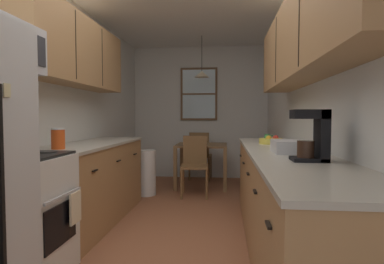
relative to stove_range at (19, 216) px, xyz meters
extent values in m
plane|color=#995B3D|center=(0.99, 1.46, -0.47)|extent=(12.00, 12.00, 0.00)
cube|color=silver|center=(-0.36, 1.46, 0.80)|extent=(0.10, 9.00, 2.55)
cube|color=silver|center=(2.34, 1.46, 0.80)|extent=(0.10, 9.00, 2.55)
cube|color=silver|center=(0.99, 4.11, 0.80)|extent=(4.40, 0.10, 2.55)
cube|color=black|center=(0.39, -0.69, 0.33)|extent=(0.02, 0.02, 1.09)
cube|color=beige|center=(0.38, -0.61, 0.85)|extent=(0.01, 0.05, 0.07)
cube|color=white|center=(0.00, 0.00, -0.02)|extent=(0.62, 0.61, 0.90)
cube|color=black|center=(0.32, 0.00, -0.05)|extent=(0.01, 0.43, 0.30)
cube|color=silver|center=(0.34, 0.00, 0.16)|extent=(0.02, 0.49, 0.02)
cube|color=black|center=(0.00, 0.00, 0.44)|extent=(0.59, 0.58, 0.02)
cylinder|color=#2D2D2D|center=(-0.14, 0.13, 0.45)|extent=(0.15, 0.15, 0.01)
cylinder|color=#2D2D2D|center=(0.14, -0.13, 0.45)|extent=(0.15, 0.15, 0.01)
cylinder|color=#2D2D2D|center=(0.14, 0.13, 0.45)|extent=(0.15, 0.15, 0.01)
cube|color=black|center=(0.08, -0.06, 1.22)|extent=(0.01, 0.35, 0.23)
cube|color=#2D2D33|center=(0.08, 0.20, 1.22)|extent=(0.01, 0.12, 0.23)
cube|color=#A87A4C|center=(-0.01, 1.29, -0.04)|extent=(0.60, 1.95, 0.87)
cube|color=#B7B2A3|center=(-0.01, 1.29, 0.41)|extent=(0.63, 1.97, 0.03)
cube|color=black|center=(0.31, 0.64, 0.23)|extent=(0.02, 0.10, 0.01)
cube|color=black|center=(0.31, 1.29, 0.23)|extent=(0.02, 0.10, 0.01)
cube|color=black|center=(0.31, 1.94, 0.23)|extent=(0.02, 0.10, 0.01)
cube|color=#A87A4C|center=(-0.15, 1.24, 1.43)|extent=(0.32, 2.05, 0.73)
cube|color=#2D2319|center=(0.02, 0.90, 1.43)|extent=(0.01, 0.01, 0.68)
cube|color=#2D2319|center=(0.02, 1.58, 1.43)|extent=(0.01, 0.01, 0.68)
cube|color=#A87A4C|center=(1.99, 0.61, -0.04)|extent=(0.60, 3.24, 0.87)
cube|color=#B7B2A3|center=(1.99, 0.61, 0.41)|extent=(0.63, 3.26, 0.03)
cube|color=black|center=(1.68, -0.68, 0.23)|extent=(0.02, 0.10, 0.01)
cube|color=black|center=(1.68, -0.03, 0.23)|extent=(0.02, 0.10, 0.01)
cube|color=black|center=(1.68, 0.61, 0.23)|extent=(0.02, 0.10, 0.01)
cube|color=black|center=(1.68, 1.26, 0.23)|extent=(0.02, 0.10, 0.01)
cube|color=black|center=(1.68, 1.91, 0.23)|extent=(0.02, 0.10, 0.01)
cube|color=#A87A4C|center=(2.13, 0.56, 1.37)|extent=(0.32, 2.94, 0.68)
cube|color=#2D2319|center=(1.97, 0.08, 1.37)|extent=(0.01, 0.01, 0.63)
cube|color=#2D2319|center=(1.97, 1.05, 1.37)|extent=(0.01, 0.01, 0.63)
cube|color=brown|center=(1.09, 3.23, 0.24)|extent=(0.85, 0.79, 0.03)
cube|color=brown|center=(0.69, 2.86, -0.12)|extent=(0.06, 0.06, 0.69)
cube|color=brown|center=(1.49, 2.86, -0.12)|extent=(0.06, 0.06, 0.69)
cube|color=brown|center=(0.69, 3.60, -0.12)|extent=(0.06, 0.06, 0.69)
cube|color=brown|center=(1.49, 3.60, -0.12)|extent=(0.06, 0.06, 0.69)
cube|color=brown|center=(1.03, 2.56, -0.02)|extent=(0.42, 0.42, 0.04)
cube|color=brown|center=(1.02, 2.74, 0.20)|extent=(0.37, 0.05, 0.45)
cylinder|color=brown|center=(1.23, 2.38, -0.26)|extent=(0.04, 0.04, 0.43)
cylinder|color=brown|center=(0.86, 2.36, -0.26)|extent=(0.04, 0.04, 0.43)
cylinder|color=brown|center=(1.21, 2.75, -0.26)|extent=(0.04, 0.04, 0.43)
cylinder|color=brown|center=(0.84, 2.73, -0.26)|extent=(0.04, 0.04, 0.43)
cube|color=brown|center=(1.02, 3.90, -0.02)|extent=(0.43, 0.43, 0.04)
cube|color=brown|center=(1.01, 3.72, 0.20)|extent=(0.37, 0.06, 0.45)
cylinder|color=brown|center=(0.85, 4.10, -0.26)|extent=(0.04, 0.04, 0.43)
cylinder|color=brown|center=(1.21, 4.07, -0.26)|extent=(0.04, 0.04, 0.43)
cylinder|color=brown|center=(0.83, 3.73, -0.26)|extent=(0.04, 0.04, 0.43)
cylinder|color=brown|center=(1.19, 3.71, -0.26)|extent=(0.04, 0.04, 0.43)
cylinder|color=black|center=(1.09, 3.23, 1.78)|extent=(0.01, 0.01, 0.59)
cone|color=beige|center=(1.09, 3.23, 1.44)|extent=(0.25, 0.25, 0.10)
sphere|color=white|center=(1.09, 3.23, 1.46)|extent=(0.06, 0.06, 0.06)
cube|color=brown|center=(0.98, 4.04, 1.16)|extent=(0.71, 0.04, 1.02)
cube|color=silver|center=(0.98, 4.03, 1.16)|extent=(0.63, 0.01, 0.94)
cube|color=brown|center=(0.98, 4.02, 1.16)|extent=(0.63, 0.02, 0.03)
cylinder|color=white|center=(0.29, 2.57, -0.13)|extent=(0.29, 0.29, 0.68)
cylinder|color=#D84C19|center=(-0.01, 0.57, 0.52)|extent=(0.12, 0.12, 0.18)
cylinder|color=white|center=(-0.01, 0.57, 0.61)|extent=(0.12, 0.12, 0.02)
cube|color=beige|center=(0.35, 0.15, 0.03)|extent=(0.02, 0.16, 0.24)
cube|color=black|center=(2.03, 0.01, 0.44)|extent=(0.22, 0.18, 0.02)
cube|color=black|center=(2.11, 0.01, 0.60)|extent=(0.06, 0.18, 0.34)
cube|color=black|center=(2.03, 0.01, 0.74)|extent=(0.22, 0.18, 0.06)
cylinder|color=#331E14|center=(2.01, 0.01, 0.51)|extent=(0.11, 0.11, 0.11)
cylinder|color=#3F7F4C|center=(2.00, 1.76, 0.47)|extent=(0.07, 0.07, 0.09)
torus|color=#3F7F4C|center=(2.04, 1.76, 0.48)|extent=(0.05, 0.01, 0.05)
cylinder|color=#E5D14C|center=(1.97, 1.34, 0.46)|extent=(0.24, 0.24, 0.06)
cylinder|color=black|center=(1.97, 1.34, 0.47)|extent=(0.20, 0.20, 0.03)
sphere|color=red|center=(2.03, 1.35, 0.49)|extent=(0.06, 0.06, 0.06)
sphere|color=green|center=(1.94, 1.38, 0.49)|extent=(0.06, 0.06, 0.06)
sphere|color=yellow|center=(1.95, 1.29, 0.49)|extent=(0.06, 0.06, 0.06)
cube|color=silver|center=(2.01, 0.49, 0.48)|extent=(0.28, 0.34, 0.10)
camera|label=1|loc=(1.49, -2.12, 0.72)|focal=29.66mm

